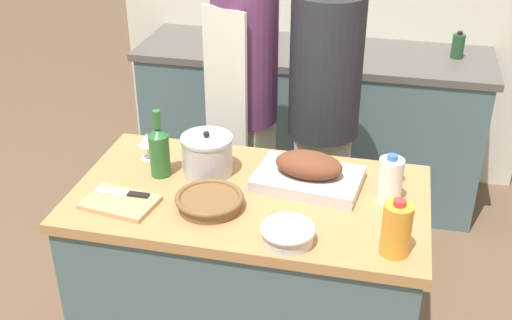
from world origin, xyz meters
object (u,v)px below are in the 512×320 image
(mixing_bowl, at_px, (288,233))
(wine_glass_right, at_px, (147,141))
(cutting_board, at_px, (120,202))
(stock_pot, at_px, (207,155))
(person_cook_aproned, at_px, (245,93))
(condiment_bottle_tall, at_px, (458,46))
(milk_jug, at_px, (390,180))
(condiment_bottle_short, at_px, (269,30))
(roasting_pan, at_px, (308,173))
(person_cook_guest, at_px, (324,109))
(wine_bottle_green, at_px, (159,150))
(stand_mixer, at_px, (222,19))
(juice_jug, at_px, (396,229))
(wine_glass_left, at_px, (396,162))
(wicker_basket, at_px, (210,201))
(knife_chef, at_px, (124,193))

(mixing_bowl, distance_m, wine_glass_right, 0.76)
(cutting_board, height_order, stock_pot, stock_pot)
(person_cook_aproned, bearing_deg, condiment_bottle_tall, 62.83)
(milk_jug, distance_m, condiment_bottle_short, 1.76)
(milk_jug, xyz_separation_m, condiment_bottle_short, (-0.76, 1.59, -0.00))
(roasting_pan, distance_m, person_cook_guest, 0.68)
(wine_bottle_green, distance_m, stand_mixer, 1.50)
(condiment_bottle_tall, bearing_deg, wine_glass_right, -130.39)
(wine_glass_right, bearing_deg, milk_jug, -6.02)
(juice_jug, distance_m, wine_bottle_green, 0.92)
(mixing_bowl, height_order, person_cook_guest, person_cook_guest)
(person_cook_aproned, height_order, person_cook_guest, person_cook_aproned)
(stock_pot, distance_m, stand_mixer, 1.47)
(roasting_pan, relative_size, juice_jug, 2.11)
(person_cook_aproned, xyz_separation_m, person_cook_guest, (0.38, -0.01, -0.03))
(roasting_pan, bearing_deg, milk_jug, -8.93)
(condiment_bottle_short, bearing_deg, wine_glass_left, -61.64)
(wicker_basket, height_order, stand_mixer, stand_mixer)
(wicker_basket, distance_m, milk_jug, 0.63)
(roasting_pan, xyz_separation_m, wine_glass_right, (-0.64, 0.05, 0.03))
(roasting_pan, xyz_separation_m, stock_pot, (-0.38, 0.00, 0.03))
(wine_glass_left, height_order, condiment_bottle_short, condiment_bottle_short)
(wine_glass_right, relative_size, knife_chef, 0.56)
(stock_pot, height_order, milk_jug, milk_jug)
(mixing_bowl, relative_size, condiment_bottle_short, 1.17)
(wicker_basket, relative_size, person_cook_aproned, 0.14)
(knife_chef, distance_m, person_cook_guest, 1.09)
(stock_pot, bearing_deg, juice_jug, -26.31)
(stock_pot, xyz_separation_m, condiment_bottle_tall, (0.97, 1.49, 0.00))
(wine_glass_right, distance_m, stand_mixer, 1.38)
(wine_glass_left, bearing_deg, condiment_bottle_tall, 78.71)
(wine_glass_left, relative_size, condiment_bottle_tall, 0.73)
(wine_glass_left, height_order, wine_glass_right, wine_glass_right)
(cutting_board, relative_size, stock_pot, 1.39)
(roasting_pan, bearing_deg, condiment_bottle_tall, 68.62)
(condiment_bottle_short, bearing_deg, person_cook_guest, -63.05)
(wine_bottle_green, distance_m, person_cook_aproned, 0.76)
(knife_chef, bearing_deg, wine_bottle_green, 69.78)
(milk_jug, relative_size, condiment_bottle_tall, 1.22)
(roasting_pan, distance_m, milk_jug, 0.30)
(condiment_bottle_short, distance_m, person_cook_guest, 0.97)
(wine_bottle_green, height_order, condiment_bottle_short, wine_bottle_green)
(wine_glass_left, relative_size, person_cook_aproned, 0.07)
(mixing_bowl, height_order, condiment_bottle_short, condiment_bottle_short)
(milk_jug, xyz_separation_m, person_cook_guest, (-0.32, 0.73, -0.08))
(roasting_pan, relative_size, condiment_bottle_tall, 2.73)
(stock_pot, relative_size, knife_chef, 0.96)
(wine_bottle_green, height_order, person_cook_aproned, person_cook_aproned)
(knife_chef, height_order, stand_mixer, stand_mixer)
(roasting_pan, height_order, person_cook_guest, person_cook_guest)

